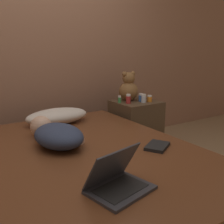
{
  "coord_description": "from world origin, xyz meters",
  "views": [
    {
      "loc": [
        -0.81,
        -1.58,
        1.19
      ],
      "look_at": [
        0.37,
        0.26,
        0.66
      ],
      "focal_mm": 42.0,
      "sensor_mm": 36.0,
      "label": 1
    }
  ],
  "objects_px": {
    "laptop": "(117,181)",
    "bottle_clear": "(144,98)",
    "pillow": "(57,116)",
    "bottle_green": "(120,99)",
    "bottle_blue": "(141,98)",
    "book": "(157,146)",
    "bottle_orange": "(150,99)",
    "teddy_bear": "(129,88)",
    "person_lying": "(56,134)",
    "bottle_red": "(128,99)"
  },
  "relations": [
    {
      "from": "laptop",
      "to": "bottle_clear",
      "type": "distance_m",
      "value": 1.75
    },
    {
      "from": "pillow",
      "to": "bottle_green",
      "type": "bearing_deg",
      "value": 4.66
    },
    {
      "from": "bottle_blue",
      "to": "book",
      "type": "bearing_deg",
      "value": -122.82
    },
    {
      "from": "pillow",
      "to": "bottle_orange",
      "type": "height_order",
      "value": "bottle_orange"
    },
    {
      "from": "bottle_clear",
      "to": "teddy_bear",
      "type": "bearing_deg",
      "value": 112.36
    },
    {
      "from": "bottle_orange",
      "to": "bottle_green",
      "type": "relative_size",
      "value": 0.94
    },
    {
      "from": "person_lying",
      "to": "bottle_clear",
      "type": "relative_size",
      "value": 6.5
    },
    {
      "from": "person_lying",
      "to": "bottle_clear",
      "type": "bearing_deg",
      "value": 14.29
    },
    {
      "from": "laptop",
      "to": "bottle_orange",
      "type": "height_order",
      "value": "laptop"
    },
    {
      "from": "bottle_red",
      "to": "bottle_orange",
      "type": "xyz_separation_m",
      "value": [
        0.27,
        -0.05,
        -0.02
      ]
    },
    {
      "from": "pillow",
      "to": "laptop",
      "type": "bearing_deg",
      "value": -98.32
    },
    {
      "from": "bottle_orange",
      "to": "bottle_blue",
      "type": "distance_m",
      "value": 0.1
    },
    {
      "from": "bottle_blue",
      "to": "bottle_green",
      "type": "relative_size",
      "value": 1.17
    },
    {
      "from": "pillow",
      "to": "book",
      "type": "bearing_deg",
      "value": -69.26
    },
    {
      "from": "bottle_red",
      "to": "bottle_clear",
      "type": "height_order",
      "value": "bottle_red"
    },
    {
      "from": "bottle_clear",
      "to": "bottle_red",
      "type": "bearing_deg",
      "value": 163.35
    },
    {
      "from": "pillow",
      "to": "person_lying",
      "type": "height_order",
      "value": "person_lying"
    },
    {
      "from": "person_lying",
      "to": "bottle_red",
      "type": "distance_m",
      "value": 1.18
    },
    {
      "from": "person_lying",
      "to": "bottle_green",
      "type": "bearing_deg",
      "value": 24.84
    },
    {
      "from": "bottle_orange",
      "to": "pillow",
      "type": "bearing_deg",
      "value": 176.23
    },
    {
      "from": "pillow",
      "to": "teddy_bear",
      "type": "height_order",
      "value": "teddy_bear"
    },
    {
      "from": "teddy_bear",
      "to": "bottle_blue",
      "type": "height_order",
      "value": "teddy_bear"
    },
    {
      "from": "person_lying",
      "to": "teddy_bear",
      "type": "xyz_separation_m",
      "value": [
        1.16,
        0.66,
        0.18
      ]
    },
    {
      "from": "bottle_green",
      "to": "book",
      "type": "height_order",
      "value": "bottle_green"
    },
    {
      "from": "teddy_bear",
      "to": "bottle_orange",
      "type": "relative_size",
      "value": 4.58
    },
    {
      "from": "bottle_blue",
      "to": "bottle_green",
      "type": "height_order",
      "value": "bottle_blue"
    },
    {
      "from": "bottle_red",
      "to": "bottle_blue",
      "type": "bearing_deg",
      "value": 4.64
    },
    {
      "from": "pillow",
      "to": "book",
      "type": "relative_size",
      "value": 2.44
    },
    {
      "from": "person_lying",
      "to": "teddy_bear",
      "type": "height_order",
      "value": "teddy_bear"
    },
    {
      "from": "book",
      "to": "pillow",
      "type": "bearing_deg",
      "value": 110.74
    },
    {
      "from": "pillow",
      "to": "teddy_bear",
      "type": "distance_m",
      "value": 0.96
    },
    {
      "from": "teddy_bear",
      "to": "bottle_orange",
      "type": "bearing_deg",
      "value": -48.23
    },
    {
      "from": "teddy_bear",
      "to": "bottle_green",
      "type": "distance_m",
      "value": 0.2
    },
    {
      "from": "teddy_bear",
      "to": "bottle_clear",
      "type": "bearing_deg",
      "value": -67.64
    },
    {
      "from": "bottle_orange",
      "to": "bottle_green",
      "type": "xyz_separation_m",
      "value": [
        -0.33,
        0.14,
        0.0
      ]
    },
    {
      "from": "pillow",
      "to": "teddy_bear",
      "type": "relative_size",
      "value": 1.77
    },
    {
      "from": "laptop",
      "to": "bottle_green",
      "type": "relative_size",
      "value": 4.49
    },
    {
      "from": "bottle_clear",
      "to": "bottle_orange",
      "type": "distance_m",
      "value": 0.09
    },
    {
      "from": "bottle_orange",
      "to": "person_lying",
      "type": "bearing_deg",
      "value": -160.33
    },
    {
      "from": "person_lying",
      "to": "teddy_bear",
      "type": "distance_m",
      "value": 1.34
    },
    {
      "from": "teddy_bear",
      "to": "bottle_green",
      "type": "relative_size",
      "value": 4.31
    },
    {
      "from": "bottle_red",
      "to": "bottle_clear",
      "type": "distance_m",
      "value": 0.19
    },
    {
      "from": "pillow",
      "to": "bottle_red",
      "type": "height_order",
      "value": "bottle_red"
    },
    {
      "from": "laptop",
      "to": "bottle_clear",
      "type": "bearing_deg",
      "value": 33.87
    },
    {
      "from": "teddy_bear",
      "to": "bottle_red",
      "type": "relative_size",
      "value": 3.23
    },
    {
      "from": "bottle_clear",
      "to": "bottle_green",
      "type": "xyz_separation_m",
      "value": [
        -0.24,
        0.14,
        -0.01
      ]
    },
    {
      "from": "bottle_red",
      "to": "pillow",
      "type": "bearing_deg",
      "value": 178.56
    },
    {
      "from": "laptop",
      "to": "bottle_blue",
      "type": "relative_size",
      "value": 3.85
    },
    {
      "from": "bottle_clear",
      "to": "bottle_orange",
      "type": "xyz_separation_m",
      "value": [
        0.09,
        0.0,
        -0.01
      ]
    },
    {
      "from": "person_lying",
      "to": "bottle_red",
      "type": "height_order",
      "value": "bottle_red"
    }
  ]
}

